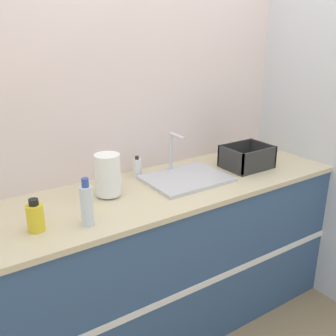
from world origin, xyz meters
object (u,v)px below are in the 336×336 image
at_px(sink, 185,177).
at_px(paper_towel_roll, 108,175).
at_px(bottle_clear, 87,205).
at_px(dish_rack, 247,159).
at_px(bottle_yellow, 35,217).
at_px(soap_dispenser, 137,167).

bearing_deg(sink, paper_towel_roll, 175.40).
bearing_deg(bottle_clear, sink, 16.31).
xyz_separation_m(dish_rack, bottle_yellow, (-1.36, -0.09, 0.01)).
height_order(paper_towel_roll, bottle_yellow, paper_towel_roll).
bearing_deg(sink, soap_dispenser, 133.96).
height_order(bottle_yellow, soap_dispenser, bottle_yellow).
xyz_separation_m(dish_rack, soap_dispenser, (-0.66, 0.25, 0.00)).
bearing_deg(paper_towel_roll, bottle_yellow, -158.93).
height_order(paper_towel_roll, dish_rack, paper_towel_roll).
height_order(sink, soap_dispenser, sink).
height_order(sink, dish_rack, sink).
bearing_deg(paper_towel_roll, bottle_clear, -132.25).
distance_m(bottle_clear, soap_dispenser, 0.65).
bearing_deg(bottle_yellow, soap_dispenser, 25.80).
xyz_separation_m(paper_towel_roll, bottle_clear, (-0.22, -0.24, -0.02)).
relative_size(paper_towel_roll, bottle_yellow, 1.53).
bearing_deg(bottle_clear, soap_dispenser, 40.21).
height_order(dish_rack, bottle_clear, bottle_clear).
xyz_separation_m(bottle_clear, soap_dispenser, (0.49, 0.42, -0.05)).
xyz_separation_m(sink, bottle_yellow, (-0.91, -0.13, 0.05)).
bearing_deg(dish_rack, bottle_yellow, -176.38).
distance_m(paper_towel_roll, bottle_yellow, 0.46).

